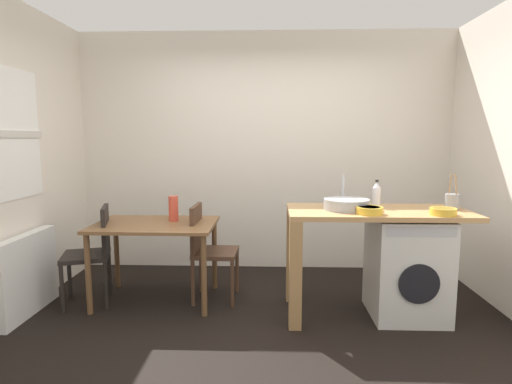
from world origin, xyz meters
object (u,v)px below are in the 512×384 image
Objects in this scene: mixing_bowl at (370,210)px; vase at (173,209)px; utensil_crock at (452,201)px; dining_table at (155,233)px; chair_person_seat at (94,249)px; colander at (443,211)px; chair_opposite at (208,247)px; washing_machine at (407,267)px; bottle_tall_green at (376,195)px.

mixing_bowl is 1.79m from vase.
utensil_crock is 2.46m from vase.
chair_person_seat is at bearing -171.85° from dining_table.
colander is at bearing -2.03° from mixing_bowl.
chair_opposite reaches higher than washing_machine.
utensil_crock is 1.50× the size of colander.
washing_machine reaches higher than dining_table.
vase is at bearing 162.13° from mixing_bowl.
washing_machine is at bearing 82.21° from chair_opposite.
dining_table is at bearing 169.04° from colander.
bottle_tall_green reaches higher than chair_opposite.
dining_table is 2.02m from bottle_tall_green.
utensil_crock is at bearing 85.28° from chair_opposite.
utensil_crock reaches higher than colander.
colander is (0.19, -0.22, 0.52)m from washing_machine.
vase is (0.70, 0.18, 0.35)m from chair_person_seat.
chair_person_seat is 1.03m from chair_opposite.
chair_person_seat and chair_opposite have the same top height.
chair_person_seat is at bearing -80.69° from chair_opposite.
washing_machine is 2.87× the size of utensil_crock.
bottle_tall_green is at bearing -3.39° from dining_table.
chair_opposite is 1.78m from washing_machine.
colander is at bearing -123.70° from utensil_crock.
vase is (-2.44, 0.30, -0.13)m from utensil_crock.
dining_table is at bearing -81.68° from chair_opposite.
dining_table is 0.57m from chair_person_seat.
colander reaches higher than dining_table.
mixing_bowl reaches higher than chair_opposite.
chair_person_seat is 2.47m from mixing_bowl.
mixing_bowl reaches higher than chair_person_seat.
chair_opposite is 1.53m from mixing_bowl.
mixing_bowl is at bearing 177.97° from colander.
vase is at bearing -92.39° from chair_person_seat.
washing_machine is at bearing 27.62° from mixing_bowl.
bottle_tall_green is 0.80× the size of utensil_crock.
chair_opposite is 0.48m from vase.
dining_table is 5.23× the size of mixing_bowl.
vase is at bearing 173.06° from utensil_crock.
bottle_tall_green reaches higher than dining_table.
dining_table is 0.50m from chair_opposite.
bottle_tall_green is at bearing -107.60° from chair_person_seat.
chair_opposite is at bearing -99.43° from chair_person_seat.
vase is (-1.70, 0.55, -0.09)m from mixing_bowl.
dining_table is 1.22× the size of chair_opposite.
chair_person_seat is (-0.55, -0.08, -0.14)m from dining_table.
colander is at bearing 76.99° from chair_opposite.
vase is at bearing 165.93° from colander.
utensil_crock is (2.59, -0.20, 0.35)m from dining_table.
bottle_tall_green is 0.62m from utensil_crock.
washing_machine is 4.30× the size of colander.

